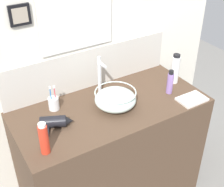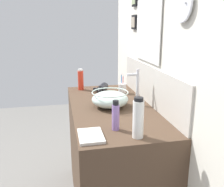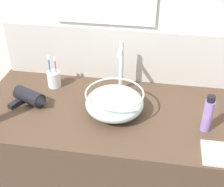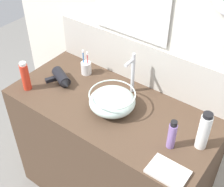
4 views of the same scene
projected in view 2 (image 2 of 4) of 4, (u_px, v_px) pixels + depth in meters
The scene contains 10 objects.
vanity_counter at pixel (112, 160), 2.04m from camera, with size 1.32×0.62×0.93m, color #4C3828.
back_panel at pixel (155, 71), 1.92m from camera, with size 2.18×0.10×2.36m.
glass_bowl_sink at pixel (110, 99), 1.88m from camera, with size 0.28×0.28×0.12m.
faucet at pixel (137, 85), 1.89m from camera, with size 0.02×0.10×0.28m.
hair_drier at pixel (101, 89), 2.29m from camera, with size 0.21×0.14×0.07m.
toothbrush_cup at pixel (122, 88), 2.26m from camera, with size 0.07×0.07×0.18m.
lotion_bottle at pixel (138, 118), 1.36m from camera, with size 0.06×0.06×0.23m.
shampoo_bottle at pixel (116, 116), 1.46m from camera, with size 0.04×0.04×0.18m.
spray_bottle at pixel (81, 80), 2.36m from camera, with size 0.05×0.05×0.20m.
hand_towel at pixel (91, 136), 1.38m from camera, with size 0.20×0.14×0.02m, color silver.
Camera 2 is at (1.78, -0.38, 1.54)m, focal length 40.00 mm.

